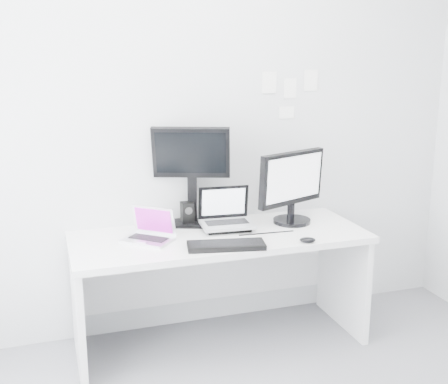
{
  "coord_description": "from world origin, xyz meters",
  "views": [
    {
      "loc": [
        -1.0,
        -1.91,
        1.82
      ],
      "look_at": [
        0.02,
        1.23,
        1.0
      ],
      "focal_mm": 45.63,
      "sensor_mm": 36.0,
      "label": 1
    }
  ],
  "objects": [
    {
      "name": "desk",
      "position": [
        0.0,
        1.25,
        0.36
      ],
      "size": [
        1.8,
        0.7,
        0.73
      ],
      "primitive_type": "cube",
      "color": "white",
      "rests_on": "ground"
    },
    {
      "name": "back_wall",
      "position": [
        0.0,
        1.6,
        1.35
      ],
      "size": [
        3.6,
        0.0,
        3.6
      ],
      "primitive_type": "plane",
      "rotation": [
        1.57,
        0.0,
        0.0
      ],
      "color": "#BBBEC0",
      "rests_on": "ground"
    },
    {
      "name": "rear_monitor",
      "position": [
        -0.11,
        1.49,
        1.06
      ],
      "size": [
        0.51,
        0.33,
        0.66
      ],
      "primitive_type": "cube",
      "rotation": [
        0.0,
        0.0,
        -0.36
      ],
      "color": "black",
      "rests_on": "desk"
    },
    {
      "name": "dell_laptop",
      "position": [
        0.07,
        1.32,
        0.86
      ],
      "size": [
        0.34,
        0.27,
        0.27
      ],
      "primitive_type": "cube",
      "rotation": [
        0.0,
        0.0,
        -0.07
      ],
      "color": "#9EA0A4",
      "rests_on": "desk"
    },
    {
      "name": "speaker",
      "position": [
        -0.14,
        1.49,
        0.81
      ],
      "size": [
        0.08,
        0.08,
        0.15
      ],
      "primitive_type": "cube",
      "rotation": [
        0.0,
        0.0,
        -0.01
      ],
      "color": "black",
      "rests_on": "desk"
    },
    {
      "name": "wall_note_2",
      "position": [
        0.75,
        1.59,
        1.63
      ],
      "size": [
        0.1,
        0.0,
        0.14
      ],
      "primitive_type": "cube",
      "color": "white",
      "rests_on": "back_wall"
    },
    {
      "name": "mouse",
      "position": [
        0.44,
        0.95,
        0.75
      ],
      "size": [
        0.11,
        0.09,
        0.03
      ],
      "primitive_type": "ellipsoid",
      "rotation": [
        0.0,
        0.0,
        -0.29
      ],
      "color": "black",
      "rests_on": "desk"
    },
    {
      "name": "macbook",
      "position": [
        -0.45,
        1.25,
        0.83
      ],
      "size": [
        0.35,
        0.34,
        0.21
      ],
      "primitive_type": "cube",
      "rotation": [
        0.0,
        0.0,
        -0.72
      ],
      "color": "#B8B8BD",
      "rests_on": "desk"
    },
    {
      "name": "keyboard",
      "position": [
        -0.04,
        1.0,
        0.74
      ],
      "size": [
        0.46,
        0.24,
        0.03
      ],
      "primitive_type": "cube",
      "rotation": [
        0.0,
        0.0,
        -0.19
      ],
      "color": "black",
      "rests_on": "desk"
    },
    {
      "name": "wall_note_3",
      "position": [
        0.58,
        1.59,
        1.42
      ],
      "size": [
        0.11,
        0.0,
        0.08
      ],
      "primitive_type": "cube",
      "color": "white",
      "rests_on": "back_wall"
    },
    {
      "name": "wall_note_1",
      "position": [
        0.6,
        1.59,
        1.58
      ],
      "size": [
        0.09,
        0.0,
        0.13
      ],
      "primitive_type": "cube",
      "color": "white",
      "rests_on": "back_wall"
    },
    {
      "name": "samsung_monitor",
      "position": [
        0.52,
        1.34,
        0.97
      ],
      "size": [
        0.58,
        0.42,
        0.49
      ],
      "primitive_type": "cube",
      "rotation": [
        0.0,
        0.0,
        0.38
      ],
      "color": "black",
      "rests_on": "desk"
    },
    {
      "name": "wall_note_0",
      "position": [
        0.45,
        1.59,
        1.62
      ],
      "size": [
        0.1,
        0.0,
        0.14
      ],
      "primitive_type": "cube",
      "color": "white",
      "rests_on": "back_wall"
    }
  ]
}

